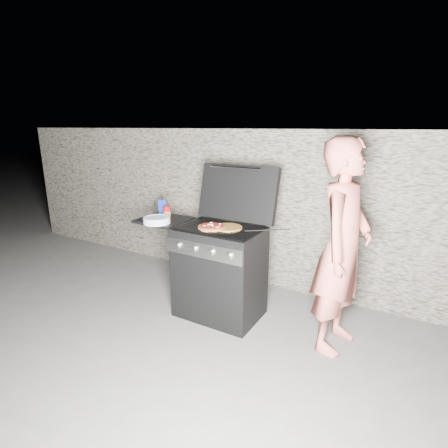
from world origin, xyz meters
The scene contains 10 objects.
ground centered at (0.00, 0.00, 0.00)m, with size 50.00×50.00×0.00m, color #504E4C.
stone_wall centered at (0.00, 1.05, 0.90)m, with size 8.00×0.35×1.80m, color gray.
gas_grill centered at (-0.25, 0.00, 0.46)m, with size 1.34×0.79×0.91m, color black, non-canonical shape.
pizza_topped centered at (-0.05, -0.06, 0.93)m, with size 0.26×0.26×0.03m, color #B46F36, non-canonical shape.
pizza_plain centered at (0.08, 0.01, 0.92)m, with size 0.27×0.27×0.01m, color gold.
sauce_jar centered at (-0.68, 0.07, 0.96)m, with size 0.08×0.08×0.12m, color maroon.
blue_carton centered at (-0.83, 0.17, 0.98)m, with size 0.07×0.04×0.16m, color #1930B7.
plate_stack centered at (-0.62, -0.17, 0.93)m, with size 0.26×0.26×0.06m, color silver.
person centered at (1.11, 0.08, 0.88)m, with size 0.64×0.42×1.76m, color #C86153.
tongs centered at (0.48, 0.00, 0.95)m, with size 0.01×0.01×0.42m, color black.
Camera 1 is at (1.63, -2.70, 1.84)m, focal length 28.00 mm.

